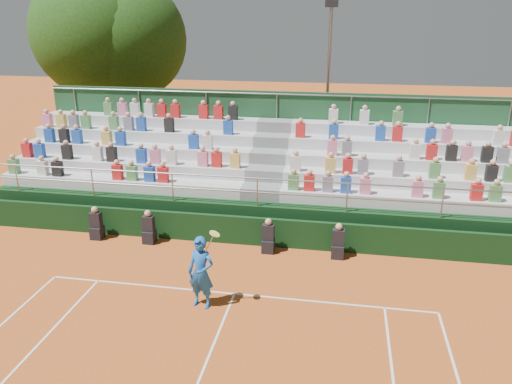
% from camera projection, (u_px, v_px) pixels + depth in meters
% --- Properties ---
extents(ground, '(90.00, 90.00, 0.00)m').
position_uv_depth(ground, '(234.00, 294.00, 13.99)').
color(ground, '#B8541E').
rests_on(ground, ground).
extents(courtside_wall, '(20.00, 0.15, 1.00)m').
position_uv_depth(courtside_wall, '(254.00, 231.00, 16.78)').
color(courtside_wall, black).
rests_on(courtside_wall, ground).
extents(line_officials, '(8.68, 0.40, 1.19)m').
position_uv_depth(line_officials, '(210.00, 234.00, 16.61)').
color(line_officials, black).
rests_on(line_officials, ground).
extents(grandstand, '(20.00, 5.20, 4.40)m').
position_uv_depth(grandstand, '(269.00, 184.00, 19.58)').
color(grandstand, black).
rests_on(grandstand, ground).
extents(tennis_player, '(0.93, 0.61, 2.22)m').
position_uv_depth(tennis_player, '(201.00, 272.00, 13.10)').
color(tennis_player, '#1756AD').
rests_on(tennis_player, ground).
extents(tree_west, '(6.75, 6.75, 9.77)m').
position_uv_depth(tree_west, '(98.00, 34.00, 25.98)').
color(tree_west, '#341E13').
rests_on(tree_west, ground).
extents(tree_east, '(6.39, 6.39, 9.30)m').
position_uv_depth(tree_east, '(126.00, 39.00, 26.27)').
color(tree_east, '#341E13').
rests_on(tree_east, ground).
extents(floodlight_mast, '(0.60, 0.25, 8.01)m').
position_uv_depth(floodlight_mast, '(328.00, 73.00, 23.93)').
color(floodlight_mast, gray).
rests_on(floodlight_mast, ground).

